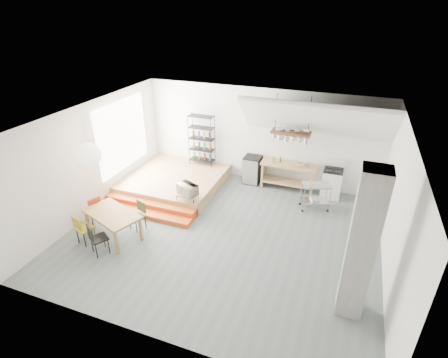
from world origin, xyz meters
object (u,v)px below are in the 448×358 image
at_px(stove, 332,183).
at_px(mini_fridge, 252,169).
at_px(rolling_cart, 315,193).
at_px(dining_table, 112,216).

xyz_separation_m(stove, mini_fridge, (-2.64, 0.04, -0.01)).
bearing_deg(stove, rolling_cart, -112.13).
relative_size(rolling_cart, mini_fridge, 0.97).
bearing_deg(mini_fridge, stove, -0.95).
relative_size(dining_table, mini_fridge, 1.82).
distance_m(stove, dining_table, 6.70).
bearing_deg(rolling_cart, stove, 47.12).
relative_size(stove, mini_fridge, 1.24).
height_order(stove, mini_fridge, stove).
xyz_separation_m(rolling_cart, mini_fridge, (-2.25, 1.00, -0.05)).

